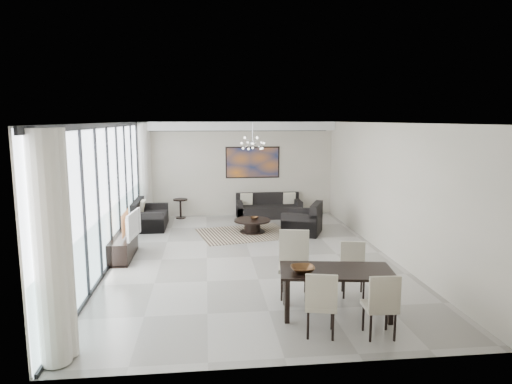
{
  "coord_description": "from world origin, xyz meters",
  "views": [
    {
      "loc": [
        -0.94,
        -9.58,
        2.97
      ],
      "look_at": [
        0.24,
        1.14,
        1.25
      ],
      "focal_mm": 32.0,
      "sensor_mm": 36.0,
      "label": 1
    }
  ],
  "objects": [
    {
      "name": "dining_chair_se",
      "position": [
        1.39,
        -3.95,
        0.53
      ],
      "size": [
        0.44,
        0.44,
        0.92
      ],
      "color": "beige",
      "rests_on": "floor"
    },
    {
      "name": "dining_chair_nw",
      "position": [
        0.52,
        -2.23,
        0.64
      ],
      "size": [
        0.59,
        0.59,
        1.11
      ],
      "color": "beige",
      "rests_on": "floor"
    },
    {
      "name": "coffee_table",
      "position": [
        0.25,
        2.18,
        0.19
      ],
      "size": [
        0.98,
        0.98,
        0.34
      ],
      "color": "black",
      "rests_on": "floor"
    },
    {
      "name": "television",
      "position": [
        -2.6,
        0.17,
        0.75
      ],
      "size": [
        0.23,
        0.99,
        0.56
      ],
      "primitive_type": "imported",
      "rotation": [
        0.0,
        0.0,
        1.46
      ],
      "color": "gray",
      "rests_on": "tv_console"
    },
    {
      "name": "chandelier",
      "position": [
        0.3,
        2.5,
        2.35
      ],
      "size": [
        0.66,
        0.66,
        0.71
      ],
      "color": "silver",
      "rests_on": "room_shell"
    },
    {
      "name": "dining_chair_sw",
      "position": [
        0.58,
        -3.82,
        0.54
      ],
      "size": [
        0.52,
        0.52,
        0.93
      ],
      "color": "beige",
      "rests_on": "floor"
    },
    {
      "name": "bowl_dining",
      "position": [
        0.47,
        -3.15,
        0.75
      ],
      "size": [
        0.37,
        0.37,
        0.09
      ],
      "primitive_type": "imported",
      "rotation": [
        0.0,
        0.0,
        -0.02
      ],
      "color": "brown",
      "rests_on": "dining_table"
    },
    {
      "name": "window_wall",
      "position": [
        -2.86,
        0.0,
        1.47
      ],
      "size": [
        0.37,
        8.95,
        2.9
      ],
      "color": "white",
      "rests_on": "floor"
    },
    {
      "name": "armchair",
      "position": [
        1.59,
        1.92,
        0.28
      ],
      "size": [
        1.24,
        1.26,
        0.82
      ],
      "color": "black",
      "rests_on": "floor"
    },
    {
      "name": "sofa_main",
      "position": [
        0.95,
        4.06,
        0.24
      ],
      "size": [
        1.97,
        0.81,
        0.72
      ],
      "color": "black",
      "rests_on": "floor"
    },
    {
      "name": "rug",
      "position": [
        0.05,
        2.04,
        0.01
      ],
      "size": [
        2.67,
        2.26,
        0.01
      ],
      "primitive_type": "cube",
      "rotation": [
        0.0,
        0.0,
        0.22
      ],
      "color": "black",
      "rests_on": "floor"
    },
    {
      "name": "dining_chair_ne",
      "position": [
        1.53,
        -2.31,
        0.51
      ],
      "size": [
        0.49,
        0.49,
        0.9
      ],
      "color": "beige",
      "rests_on": "floor"
    },
    {
      "name": "room_shell",
      "position": [
        0.46,
        0.0,
        1.45
      ],
      "size": [
        6.0,
        9.0,
        2.9
      ],
      "color": "#A8A39B",
      "rests_on": "ground"
    },
    {
      "name": "dining_table",
      "position": [
        1.0,
        -3.1,
        0.62
      ],
      "size": [
        1.81,
        1.08,
        0.71
      ],
      "color": "black",
      "rests_on": "floor"
    },
    {
      "name": "bowl_coffee",
      "position": [
        0.32,
        2.24,
        0.37
      ],
      "size": [
        0.24,
        0.24,
        0.06
      ],
      "primitive_type": "imported",
      "rotation": [
        0.0,
        0.0,
        -0.18
      ],
      "color": "brown",
      "rests_on": "coffee_table"
    },
    {
      "name": "tv_console",
      "position": [
        -2.76,
        0.25,
        0.23
      ],
      "size": [
        0.42,
        1.5,
        0.47
      ],
      "primitive_type": "cube",
      "color": "black",
      "rests_on": "floor"
    },
    {
      "name": "painting",
      "position": [
        0.5,
        4.47,
        1.65
      ],
      "size": [
        1.68,
        0.04,
        0.98
      ],
      "primitive_type": "cube",
      "color": "#C7681B",
      "rests_on": "room_shell"
    },
    {
      "name": "side_table",
      "position": [
        -1.73,
        4.15,
        0.4
      ],
      "size": [
        0.43,
        0.43,
        0.6
      ],
      "color": "black",
      "rests_on": "floor"
    },
    {
      "name": "loveseat",
      "position": [
        -2.55,
        3.05,
        0.26
      ],
      "size": [
        0.86,
        1.53,
        0.77
      ],
      "color": "black",
      "rests_on": "floor"
    },
    {
      "name": "soffit",
      "position": [
        0.0,
        4.3,
        2.77
      ],
      "size": [
        5.98,
        0.4,
        0.26
      ],
      "primitive_type": "cube",
      "color": "white",
      "rests_on": "room_shell"
    }
  ]
}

